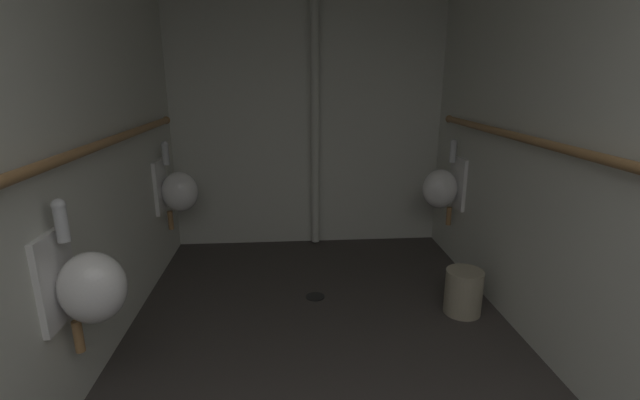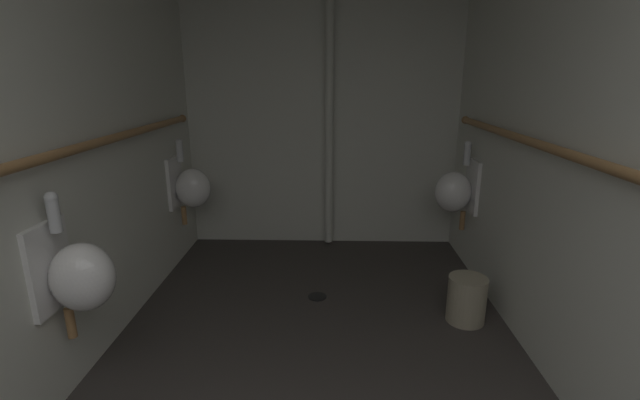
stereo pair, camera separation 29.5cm
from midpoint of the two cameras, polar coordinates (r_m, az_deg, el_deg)
The scene contains 11 objects.
wall_left at distance 2.32m, azimuth -31.07°, elevation 4.89°, with size 0.06×4.59×2.52m, color silver.
wall_right at distance 2.38m, azimuth 36.44°, elevation 4.30°, with size 0.06×4.59×2.52m, color silver.
wall_back at distance 4.20m, azimuth 2.37°, elevation 11.06°, with size 2.67×0.06×2.52m, color silver.
urinal_left_mid at distance 2.36m, azimuth -25.80°, elevation -8.78°, with size 0.32×0.30×0.76m.
urinal_left_far at distance 3.90m, azimuth -14.41°, elevation 1.67°, with size 0.32×0.30×0.76m.
urinal_right_mid at distance 3.87m, azimuth 19.32°, elevation 1.16°, with size 0.32×0.30×0.76m.
supply_pipe_left at distance 2.29m, azimuth -28.95°, elevation 4.84°, with size 0.06×3.85×0.06m.
supply_pipe_right at distance 2.33m, azimuth 34.60°, elevation 4.20°, with size 0.06×3.74×0.06m.
standpipe_back_wall at distance 4.10m, azimuth 3.31°, elevation 10.92°, with size 0.08×0.08×2.47m, color silver.
floor_drain at distance 3.39m, azimuth 2.20°, elevation -12.43°, with size 0.14×0.14×0.01m, color black.
waste_bin at distance 3.23m, azimuth 21.07°, elevation -11.98°, with size 0.26×0.26×0.32m, color #9E937A.
Camera 2 is at (0.09, 0.31, 1.61)m, focal length 24.63 mm.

